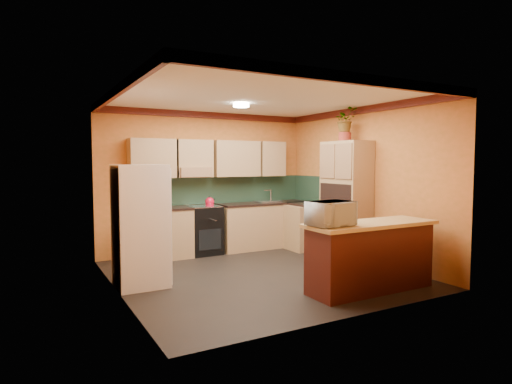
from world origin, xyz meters
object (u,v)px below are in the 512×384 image
base_cabinets_back (234,228)px  stove (204,230)px  breakfast_bar (370,258)px  fridge (140,226)px  microwave (331,214)px  pantry (346,201)px

base_cabinets_back → stove: bearing=-180.0°
stove → breakfast_bar: 3.42m
fridge → microwave: bearing=-40.9°
breakfast_bar → pantry: bearing=59.6°
pantry → microwave: 2.28m
stove → microwave: (0.41, -3.24, 0.63)m
breakfast_bar → microwave: microwave is taller
microwave → fridge: bearing=133.8°
stove → pantry: 2.69m
base_cabinets_back → microwave: bearing=-93.7°
stove → microwave: size_ratio=1.62×
fridge → breakfast_bar: (2.66, -1.71, -0.41)m
base_cabinets_back → breakfast_bar: same height
breakfast_bar → microwave: (-0.69, 0.00, 0.65)m
base_cabinets_back → pantry: pantry is taller
base_cabinets_back → stove: 0.63m
fridge → microwave: size_ratio=3.02×
stove → microwave: microwave is taller
pantry → base_cabinets_back: bearing=130.6°
stove → breakfast_bar: stove is taller
stove → base_cabinets_back: bearing=0.0°
base_cabinets_back → pantry: (1.41, -1.65, 0.61)m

